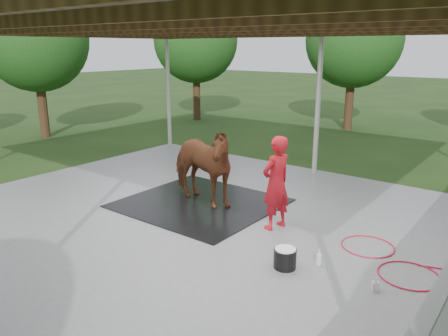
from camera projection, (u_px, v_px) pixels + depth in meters
The scene contains 11 objects.
ground at pixel (210, 226), 8.86m from camera, with size 100.00×100.00×0.00m, color #1E3814.
concrete_slab at pixel (210, 225), 8.85m from camera, with size 12.00×10.00×0.05m, color slate.
pavilion_structure at pixel (208, 20), 7.79m from camera, with size 12.60×10.60×4.05m.
tree_belt at pixel (250, 31), 8.35m from camera, with size 28.00×28.00×5.80m.
rubber_mat at pixel (200, 203), 9.97m from camera, with size 3.27×3.07×0.02m, color black.
horse at pixel (199, 165), 9.72m from camera, with size 0.97×2.12×1.79m, color brown.
handler at pixel (276, 183), 8.40m from camera, with size 0.68×0.44×1.85m, color red.
wash_bucket at pixel (285, 258), 7.03m from camera, with size 0.37×0.37×0.34m.
soap_bottle_a at pixel (319, 258), 7.12m from camera, with size 0.10×0.10×0.27m, color silver.
soap_bottle_b at pixel (375, 284), 6.38m from camera, with size 0.10×0.10×0.21m, color #338CD8.
hose_coil at pixel (389, 260), 7.30m from camera, with size 2.67×1.57×0.02m.
Camera 1 is at (5.23, -6.35, 3.50)m, focal length 35.00 mm.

